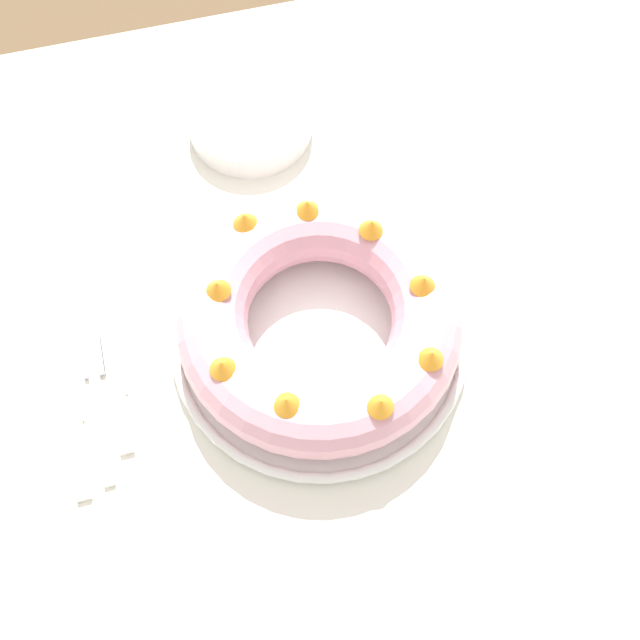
% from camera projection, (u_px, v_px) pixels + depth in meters
% --- Properties ---
extents(ground_plane, '(8.00, 8.00, 0.00)m').
position_uv_depth(ground_plane, '(315.00, 486.00, 1.53)').
color(ground_plane, brown).
extents(dining_table, '(1.58, 1.11, 0.72)m').
position_uv_depth(dining_table, '(311.00, 366.00, 0.95)').
color(dining_table, silver).
rests_on(dining_table, ground_plane).
extents(serving_dish, '(0.35, 0.35, 0.02)m').
position_uv_depth(serving_dish, '(320.00, 338.00, 0.88)').
color(serving_dish, white).
rests_on(serving_dish, dining_table).
extents(bundt_cake, '(0.32, 0.32, 0.09)m').
position_uv_depth(bundt_cake, '(320.00, 320.00, 0.83)').
color(bundt_cake, '#E09EAD').
rests_on(bundt_cake, serving_dish).
extents(fork, '(0.02, 0.18, 0.01)m').
position_uv_depth(fork, '(98.00, 397.00, 0.85)').
color(fork, white).
rests_on(fork, dining_table).
extents(serving_knife, '(0.02, 0.20, 0.01)m').
position_uv_depth(serving_knife, '(76.00, 426.00, 0.84)').
color(serving_knife, white).
rests_on(serving_knife, dining_table).
extents(cake_knife, '(0.02, 0.16, 0.01)m').
position_uv_depth(cake_knife, '(119.00, 398.00, 0.85)').
color(cake_knife, white).
rests_on(cake_knife, dining_table).
extents(side_bowl, '(0.17, 0.17, 0.04)m').
position_uv_depth(side_bowl, '(247.00, 122.00, 1.01)').
color(side_bowl, white).
rests_on(side_bowl, dining_table).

